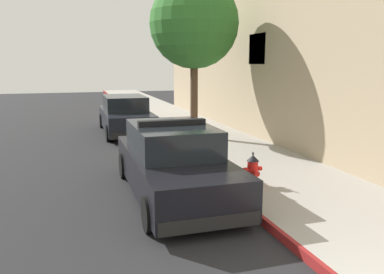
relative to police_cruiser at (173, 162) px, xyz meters
name	(u,v)px	position (x,y,z in m)	size (l,w,h in m)	color
ground_plane	(37,165)	(-3.16, 4.10, -0.84)	(32.09, 60.00, 0.20)	#232326
sidewalk_pavement	(223,147)	(2.84, 4.10, -0.66)	(3.33, 60.00, 0.16)	#9E9991
curb_painted_edge	(176,150)	(1.13, 4.10, -0.66)	(0.08, 60.00, 0.16)	maroon
storefront_building	(334,53)	(7.86, 5.12, 2.55)	(6.96, 24.53, 6.58)	tan
police_cruiser	(173,162)	(0.00, 0.00, 0.00)	(1.94, 4.84, 1.68)	black
parked_car_silver_ahead	(125,115)	(0.06, 8.33, 0.00)	(1.94, 4.84, 1.56)	black
fire_hydrant	(253,170)	(1.77, -0.32, -0.23)	(0.44, 0.40, 0.76)	#4C4C51
street_tree	(194,24)	(2.29, 5.74, 3.55)	(3.23, 3.23, 5.76)	brown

